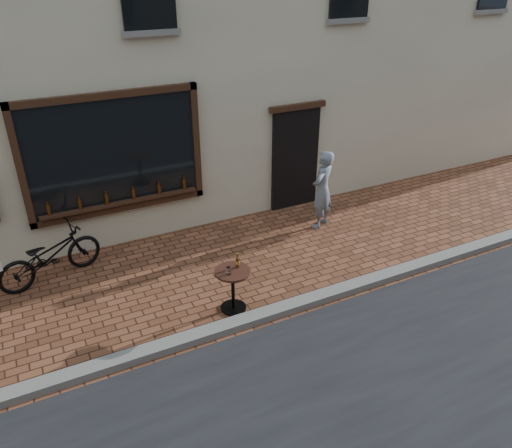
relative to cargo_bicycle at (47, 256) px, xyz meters
name	(u,v)px	position (x,y,z in m)	size (l,w,h in m)	color
ground	(299,316)	(3.35, -2.79, -0.48)	(90.00, 90.00, 0.00)	#552E1B
kerb	(293,305)	(3.35, -2.59, -0.42)	(90.00, 0.25, 0.12)	slate
cargo_bicycle	(47,256)	(0.00, 0.00, 0.00)	(2.15, 1.17, 1.01)	black
bistro_table	(233,282)	(2.50, -2.15, 0.03)	(0.56, 0.56, 0.97)	black
pedestrian	(322,190)	(5.27, -0.41, 0.34)	(0.60, 0.39, 1.64)	slate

